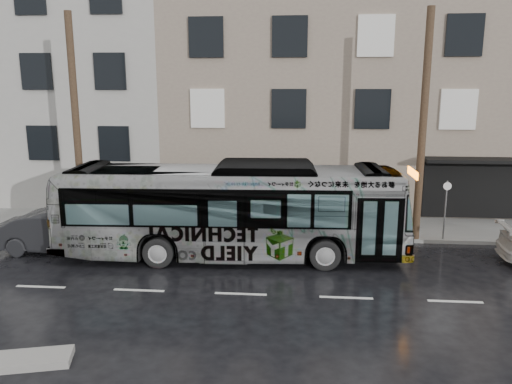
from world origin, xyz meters
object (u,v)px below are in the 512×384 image
(utility_pole_front, at_px, (423,128))
(sign_post, at_px, (445,210))
(bus, at_px, (231,210))
(dark_sedan, at_px, (62,232))
(utility_pole_rear, at_px, (76,125))

(utility_pole_front, distance_m, sign_post, 3.48)
(sign_post, distance_m, bus, 8.68)
(sign_post, bearing_deg, dark_sedan, -170.67)
(utility_pole_rear, height_order, dark_sedan, utility_pole_rear)
(sign_post, xyz_separation_m, dark_sedan, (-14.86, -2.44, -0.56))
(utility_pole_front, relative_size, bus, 0.71)
(utility_pole_front, height_order, utility_pole_rear, same)
(utility_pole_rear, bearing_deg, dark_sedan, -84.28)
(dark_sedan, bearing_deg, bus, -89.64)
(sign_post, relative_size, bus, 0.19)
(utility_pole_rear, relative_size, dark_sedan, 1.88)
(utility_pole_front, xyz_separation_m, sign_post, (1.10, 0.00, -3.30))
(bus, relative_size, dark_sedan, 2.65)
(sign_post, xyz_separation_m, bus, (-8.34, -2.37, 0.42))
(utility_pole_rear, distance_m, sign_post, 15.46)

